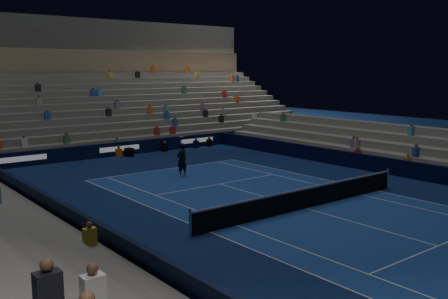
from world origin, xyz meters
name	(u,v)px	position (x,y,z in m)	size (l,w,h in m)	color
ground	(305,209)	(0.00, 0.00, 0.00)	(90.00, 90.00, 0.00)	#0C1D4B
court_surface	(305,208)	(0.00, 0.00, 0.01)	(10.97, 23.77, 0.01)	navy
sponsor_barrier_far	(119,149)	(0.00, 18.50, 0.50)	(44.00, 0.25, 1.00)	black
sponsor_barrier_east	(421,172)	(9.70, 0.00, 0.50)	(0.25, 37.00, 1.00)	black
sponsor_barrier_west	(110,243)	(-9.70, 0.00, 0.50)	(0.25, 37.00, 1.00)	black
grandstand_main	(68,103)	(0.00, 27.90, 3.38)	(44.00, 15.20, 11.20)	slate
grandstand_west	(2,254)	(-13.17, 0.00, 0.92)	(5.00, 37.00, 2.50)	slate
tennis_net	(306,198)	(0.00, 0.00, 0.50)	(12.90, 0.10, 1.10)	#B2B2B7
tennis_player	(182,160)	(-0.49, 9.40, 1.01)	(0.73, 0.48, 2.01)	black
broadcast_camera	(129,152)	(0.41, 17.65, 0.32)	(0.57, 0.98, 0.63)	black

